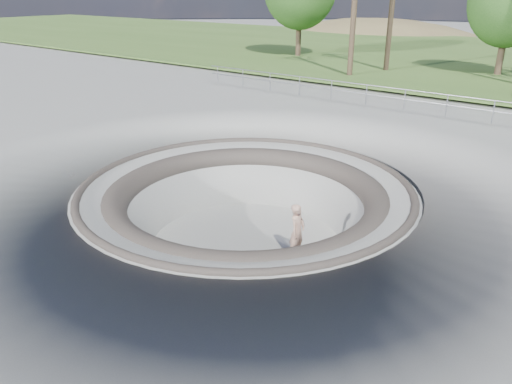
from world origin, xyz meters
TOP-DOWN VIEW (x-y plane):
  - ground at (0.00, 0.00)m, footprint 180.00×180.00m
  - skate_bowl at (0.00, 0.00)m, footprint 14.00×14.00m
  - safety_railing at (0.00, 12.00)m, footprint 25.00×0.06m
  - skateboard at (1.89, 0.06)m, footprint 0.83×0.42m
  - skater at (1.89, 0.06)m, footprint 0.48×0.66m
  - bushy_tree_mid at (0.90, 25.41)m, footprint 5.15×4.68m

SIDE VIEW (x-z plane):
  - skateboard at x=1.89m, z-range -1.88..-1.79m
  - skate_bowl at x=0.00m, z-range -3.88..0.22m
  - skater at x=1.89m, z-range -1.82..-0.12m
  - ground at x=0.00m, z-range 0.00..0.00m
  - safety_railing at x=0.00m, z-range 0.18..1.20m
  - bushy_tree_mid at x=0.90m, z-range 1.06..8.48m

